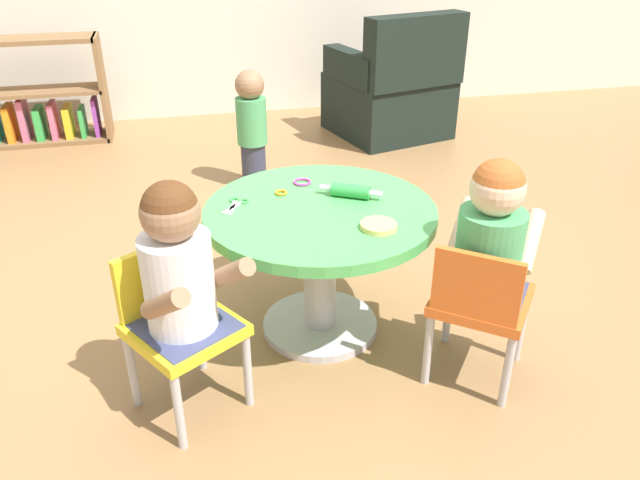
{
  "coord_description": "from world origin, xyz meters",
  "views": [
    {
      "loc": [
        -0.45,
        -1.92,
        1.44
      ],
      "look_at": [
        0.0,
        0.0,
        0.39
      ],
      "focal_mm": 34.96,
      "sensor_mm": 36.0,
      "label": 1
    }
  ],
  "objects_px": {
    "toddler_standing": "(252,126)",
    "craft_scissors": "(236,204)",
    "armchair_dark": "(392,92)",
    "rolling_pin": "(351,191)",
    "child_chair_right": "(479,303)",
    "bookshelf_low": "(34,101)",
    "seated_child_right": "(491,236)",
    "craft_table": "(320,241)",
    "seated_child_left": "(178,265)",
    "child_chair_left": "(178,323)"
  },
  "relations": [
    {
      "from": "armchair_dark",
      "to": "rolling_pin",
      "type": "relative_size",
      "value": 4.15
    },
    {
      "from": "craft_table",
      "to": "bookshelf_low",
      "type": "bearing_deg",
      "value": 118.51
    },
    {
      "from": "child_chair_right",
      "to": "armchair_dark",
      "type": "bearing_deg",
      "value": 77.18
    },
    {
      "from": "child_chair_left",
      "to": "toddler_standing",
      "type": "bearing_deg",
      "value": 75.0
    },
    {
      "from": "child_chair_right",
      "to": "craft_scissors",
      "type": "distance_m",
      "value": 0.9
    },
    {
      "from": "child_chair_left",
      "to": "child_chair_right",
      "type": "height_order",
      "value": "same"
    },
    {
      "from": "bookshelf_low",
      "to": "armchair_dark",
      "type": "relative_size",
      "value": 1.06
    },
    {
      "from": "craft_table",
      "to": "bookshelf_low",
      "type": "relative_size",
      "value": 0.88
    },
    {
      "from": "seated_child_left",
      "to": "bookshelf_low",
      "type": "relative_size",
      "value": 0.55
    },
    {
      "from": "child_chair_left",
      "to": "craft_scissors",
      "type": "distance_m",
      "value": 0.49
    },
    {
      "from": "child_chair_left",
      "to": "rolling_pin",
      "type": "distance_m",
      "value": 0.77
    },
    {
      "from": "toddler_standing",
      "to": "seated_child_right",
      "type": "bearing_deg",
      "value": -73.99
    },
    {
      "from": "seated_child_right",
      "to": "armchair_dark",
      "type": "relative_size",
      "value": 0.58
    },
    {
      "from": "seated_child_right",
      "to": "bookshelf_low",
      "type": "distance_m",
      "value": 3.46
    },
    {
      "from": "armchair_dark",
      "to": "rolling_pin",
      "type": "distance_m",
      "value": 2.28
    },
    {
      "from": "bookshelf_low",
      "to": "armchair_dark",
      "type": "distance_m",
      "value": 2.44
    },
    {
      "from": "craft_table",
      "to": "seated_child_right",
      "type": "height_order",
      "value": "seated_child_right"
    },
    {
      "from": "child_chair_left",
      "to": "seated_child_left",
      "type": "xyz_separation_m",
      "value": [
        0.02,
        -0.03,
        0.23
      ]
    },
    {
      "from": "bookshelf_low",
      "to": "toddler_standing",
      "type": "bearing_deg",
      "value": -39.65
    },
    {
      "from": "toddler_standing",
      "to": "craft_scissors",
      "type": "distance_m",
      "value": 1.38
    },
    {
      "from": "child_chair_right",
      "to": "armchair_dark",
      "type": "xyz_separation_m",
      "value": [
        0.58,
        2.54,
        0.0
      ]
    },
    {
      "from": "child_chair_left",
      "to": "rolling_pin",
      "type": "height_order",
      "value": "rolling_pin"
    },
    {
      "from": "rolling_pin",
      "to": "child_chair_right",
      "type": "bearing_deg",
      "value": -55.66
    },
    {
      "from": "craft_table",
      "to": "bookshelf_low",
      "type": "xyz_separation_m",
      "value": [
        -1.39,
        2.55,
        -0.09
      ]
    },
    {
      "from": "child_chair_right",
      "to": "craft_scissors",
      "type": "relative_size",
      "value": 3.78
    },
    {
      "from": "armchair_dark",
      "to": "toddler_standing",
      "type": "height_order",
      "value": "armchair_dark"
    },
    {
      "from": "child_chair_left",
      "to": "child_chair_right",
      "type": "xyz_separation_m",
      "value": [
        0.96,
        -0.11,
        0.0
      ]
    },
    {
      "from": "seated_child_left",
      "to": "bookshelf_low",
      "type": "bearing_deg",
      "value": 107.2
    },
    {
      "from": "seated_child_left",
      "to": "armchair_dark",
      "type": "height_order",
      "value": "armchair_dark"
    },
    {
      "from": "craft_scissors",
      "to": "seated_child_right",
      "type": "bearing_deg",
      "value": -31.36
    },
    {
      "from": "child_chair_right",
      "to": "rolling_pin",
      "type": "xyz_separation_m",
      "value": [
        -0.31,
        0.46,
        0.23
      ]
    },
    {
      "from": "seated_child_left",
      "to": "toddler_standing",
      "type": "bearing_deg",
      "value": 75.92
    },
    {
      "from": "craft_table",
      "to": "seated_child_left",
      "type": "bearing_deg",
      "value": -147.33
    },
    {
      "from": "seated_child_left",
      "to": "bookshelf_low",
      "type": "xyz_separation_m",
      "value": [
        -0.89,
        2.87,
        -0.25
      ]
    },
    {
      "from": "bookshelf_low",
      "to": "toddler_standing",
      "type": "distance_m",
      "value": 1.73
    },
    {
      "from": "seated_child_right",
      "to": "craft_scissors",
      "type": "height_order",
      "value": "seated_child_right"
    },
    {
      "from": "child_chair_left",
      "to": "seated_child_left",
      "type": "bearing_deg",
      "value": -57.84
    },
    {
      "from": "child_chair_left",
      "to": "craft_scissors",
      "type": "relative_size",
      "value": 3.78
    },
    {
      "from": "seated_child_right",
      "to": "armchair_dark",
      "type": "xyz_separation_m",
      "value": [
        0.55,
        2.51,
        -0.22
      ]
    },
    {
      "from": "child_chair_left",
      "to": "toddler_standing",
      "type": "distance_m",
      "value": 1.79
    },
    {
      "from": "seated_child_left",
      "to": "child_chair_left",
      "type": "bearing_deg",
      "value": 122.16
    },
    {
      "from": "craft_table",
      "to": "child_chair_right",
      "type": "relative_size",
      "value": 1.53
    },
    {
      "from": "child_chair_left",
      "to": "armchair_dark",
      "type": "xyz_separation_m",
      "value": [
        1.54,
        2.43,
        0.0
      ]
    },
    {
      "from": "child_chair_right",
      "to": "rolling_pin",
      "type": "height_order",
      "value": "rolling_pin"
    },
    {
      "from": "craft_table",
      "to": "child_chair_left",
      "type": "bearing_deg",
      "value": -151.2
    },
    {
      "from": "seated_child_left",
      "to": "toddler_standing",
      "type": "relative_size",
      "value": 0.76
    },
    {
      "from": "toddler_standing",
      "to": "craft_table",
      "type": "bearing_deg",
      "value": -87.85
    },
    {
      "from": "toddler_standing",
      "to": "seated_child_left",
      "type": "bearing_deg",
      "value": -104.08
    },
    {
      "from": "armchair_dark",
      "to": "bookshelf_low",
      "type": "bearing_deg",
      "value": 170.52
    },
    {
      "from": "craft_table",
      "to": "seated_child_left",
      "type": "height_order",
      "value": "seated_child_left"
    }
  ]
}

